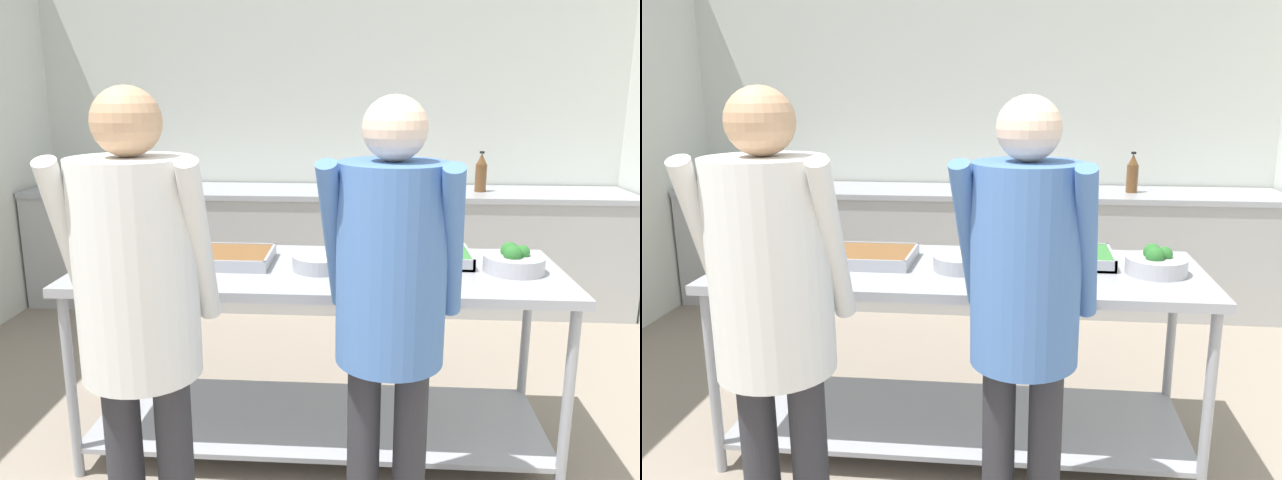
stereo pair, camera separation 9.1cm
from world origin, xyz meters
The scene contains 11 objects.
wall_rear centered at (0.00, 4.16, 1.32)m, with size 4.67×0.06×2.65m.
back_counter centered at (0.00, 3.79, 0.45)m, with size 4.51×0.65×0.90m.
serving_counter centered at (0.10, 1.79, 0.59)m, with size 2.14×0.77×0.87m.
plate_stack centered at (-0.75, 1.88, 0.90)m, with size 0.25×0.25×0.07m.
serving_tray_roast centered at (-0.36, 1.83, 0.89)m, with size 0.48×0.33×0.05m.
sauce_pan centered at (0.11, 1.75, 0.90)m, with size 0.38×0.24×0.06m.
serving_tray_vegetables centered at (0.56, 1.92, 0.89)m, with size 0.45×0.33×0.05m.
broccoli_bowl centered at (0.95, 1.78, 0.91)m, with size 0.26×0.26×0.12m.
guest_serving_left centered at (0.39, 1.13, 1.00)m, with size 0.50×0.38×1.62m.
guest_serving_right centered at (-0.40, 0.94, 1.01)m, with size 0.48×0.38×1.65m.
water_bottle centered at (1.15, 3.78, 1.03)m, with size 0.08×0.08×0.30m.
Camera 2 is at (0.39, -0.85, 1.63)m, focal length 35.00 mm.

